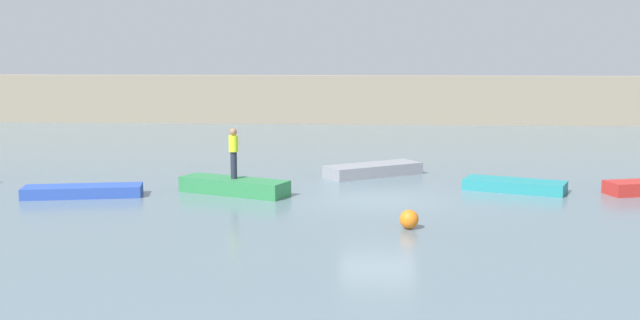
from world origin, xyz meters
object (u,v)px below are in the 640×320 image
mooring_buoy (409,219)px  person_hiviz_shirt (234,150)px  rowboat_green (234,186)px  rowboat_grey (373,170)px  rowboat_teal (515,185)px  rowboat_blue (83,191)px

mooring_buoy → person_hiviz_shirt: bearing=139.9°
rowboat_green → rowboat_grey: bearing=63.6°
rowboat_grey → rowboat_teal: size_ratio=1.13×
rowboat_teal → person_hiviz_shirt: (-9.73, -1.14, 1.31)m
mooring_buoy → rowboat_grey: bearing=96.0°
rowboat_blue → rowboat_teal: 14.87m
rowboat_blue → rowboat_green: size_ratio=1.01×
rowboat_blue → person_hiviz_shirt: 5.24m
rowboat_grey → rowboat_teal: (4.93, -2.98, -0.03)m
rowboat_blue → mooring_buoy: (10.75, -4.00, 0.08)m
rowboat_blue → rowboat_green: bearing=-1.8°
person_hiviz_shirt → mooring_buoy: (5.74, -4.82, -1.24)m
rowboat_grey → mooring_buoy: 9.00m
rowboat_blue → rowboat_teal: (14.74, 1.97, 0.01)m
rowboat_blue → rowboat_teal: size_ratio=1.13×
rowboat_teal → mooring_buoy: mooring_buoy is taller
rowboat_grey → mooring_buoy: bearing=-117.2°
person_hiviz_shirt → rowboat_blue: bearing=-170.6°
rowboat_green → person_hiviz_shirt: bearing=15.8°
rowboat_green → mooring_buoy: mooring_buoy is taller
rowboat_teal → person_hiviz_shirt: size_ratio=1.98×
rowboat_blue → rowboat_teal: bearing=-3.6°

